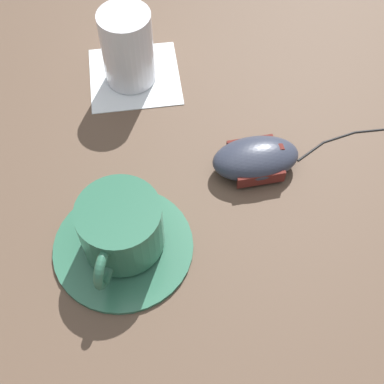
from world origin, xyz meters
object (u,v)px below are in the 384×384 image
at_px(computer_mouse, 256,158).
at_px(drinking_glass, 127,48).
at_px(coffee_cup, 120,228).
at_px(saucer, 123,246).

xyz_separation_m(computer_mouse, drinking_glass, (-0.22, -0.05, 0.04)).
bearing_deg(coffee_cup, computer_mouse, 91.46).
xyz_separation_m(coffee_cup, drinking_glass, (-0.22, 0.14, 0.01)).
xyz_separation_m(saucer, drinking_glass, (-0.23, 0.14, 0.05)).
distance_m(computer_mouse, drinking_glass, 0.23).
bearing_deg(drinking_glass, saucer, -32.15).
relative_size(saucer, coffee_cup, 1.51).
xyz_separation_m(saucer, computer_mouse, (-0.01, 0.19, 0.01)).
relative_size(computer_mouse, drinking_glass, 1.16).
height_order(saucer, computer_mouse, computer_mouse).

